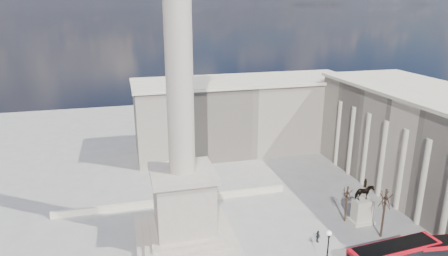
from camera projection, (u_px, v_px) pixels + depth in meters
nelsons_column at (182, 156)px, 54.91m from camera, size 14.00×14.00×49.85m
balustrade_wall at (174, 201)px, 68.73m from camera, size 40.00×0.60×1.10m
building_east at (428, 142)px, 71.40m from camera, size 19.00×46.00×18.60m
building_northeast at (244, 114)px, 93.43m from camera, size 51.00×17.00×16.60m
red_bus_d at (446, 255)px, 50.81m from camera, size 11.63×3.93×4.62m
victorian_lamp at (328, 252)px, 48.45m from camera, size 0.60×0.60×7.05m
equestrian_statue at (362, 208)px, 62.30m from camera, size 3.54×2.66×7.50m
bare_tree_near at (386, 198)px, 57.24m from camera, size 1.84×1.84×8.07m
bare_tree_mid at (347, 193)px, 61.90m from camera, size 1.67×1.67×6.34m
bare_tree_far at (392, 168)px, 69.52m from camera, size 1.76×1.76×7.20m
pedestrian_crossing at (318, 236)px, 57.47m from camera, size 0.61×1.15×1.87m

